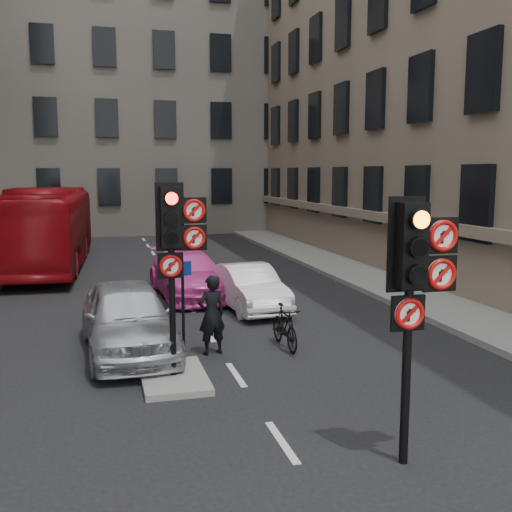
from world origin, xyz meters
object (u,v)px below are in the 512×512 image
car_white (249,287)px  info_sign (183,297)px  signal_near (416,274)px  bus_red (47,228)px  motorcycle (285,327)px  motorcyclist (212,315)px  car_silver (128,318)px  car_pink (189,274)px  signal_far (176,237)px

car_white → info_sign: 5.31m
signal_near → bus_red: size_ratio=0.31×
bus_red → motorcycle: bus_red is taller
motorcyclist → car_silver: bearing=-33.4°
car_white → motorcycle: (-0.16, -3.88, -0.15)m
car_white → motorcycle: bearing=-96.9°
car_pink → motorcyclist: 6.17m
signal_near → signal_far: (-2.60, 4.00, 0.12)m
signal_far → motorcycle: (2.56, 1.48, -2.22)m
signal_far → car_pink: signal_far is taller
signal_far → info_sign: size_ratio=1.77×
signal_far → car_silver: 2.90m
signal_far → info_sign: bearing=73.9°
signal_far → bus_red: (-3.39, 14.82, -1.07)m
signal_far → motorcycle: signal_far is taller
car_white → car_pink: (-1.39, 2.25, 0.06)m
signal_near → bus_red: bearing=107.6°
signal_far → car_white: bearing=63.1°
signal_near → bus_red: signal_near is taller
car_pink → motorcycle: size_ratio=2.99×
motorcycle → car_silver: bearing=169.7°
signal_near → car_pink: signal_near is taller
motorcycle → motorcyclist: bearing=179.4°
signal_near → info_sign: bearing=116.7°
motorcycle → info_sign: 2.64m
car_white → car_pink: 2.65m
car_white → info_sign: size_ratio=1.89×
signal_near → car_silver: size_ratio=0.79×
car_white → motorcycle: car_white is taller
bus_red → motorcycle: size_ratio=7.32×
bus_red → signal_far: bearing=-74.6°
signal_far → car_pink: size_ratio=0.75×
signal_far → bus_red: signal_far is taller
bus_red → info_sign: bus_red is taller
car_pink → motorcycle: 6.26m
car_silver → bus_red: bus_red is taller
bus_red → car_pink: bearing=-54.3°
car_white → motorcyclist: (-1.80, -3.91, 0.23)m
car_silver → car_pink: (2.14, 5.60, -0.08)m
info_sign → car_silver: bearing=114.9°
car_silver → motorcyclist: 1.82m
signal_far → car_silver: signal_far is taller
car_silver → car_white: bearing=39.8°
car_silver → bus_red: 13.09m
car_white → motorcyclist: bearing=-119.3°
car_pink → motorcyclist: (-0.41, -6.16, 0.17)m
signal_near → car_white: (0.11, 9.36, -1.95)m
motorcycle → motorcyclist: (-1.64, -0.03, 0.38)m
signal_near → motorcycle: signal_near is taller
car_silver → car_pink: bearing=65.3°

